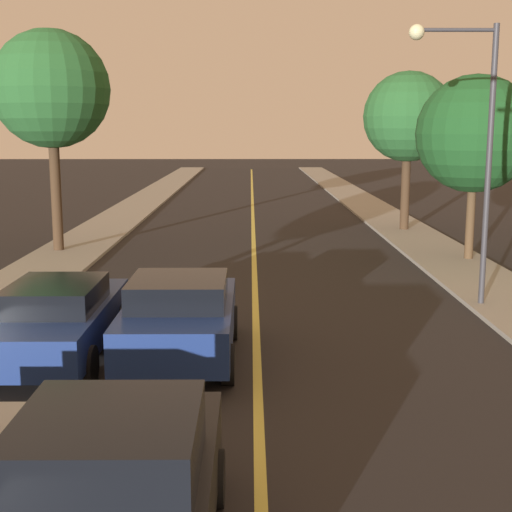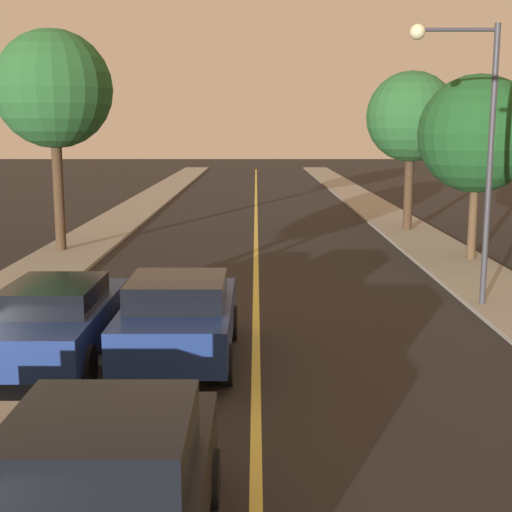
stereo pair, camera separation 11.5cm
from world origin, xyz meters
name	(u,v)px [view 1 (the left image)]	position (x,y,z in m)	size (l,w,h in m)	color
road_surface	(253,210)	(0.00, 36.00, 0.01)	(10.35, 80.00, 0.01)	black
sidewalk_left	(133,209)	(-6.43, 36.00, 0.06)	(2.50, 80.00, 0.12)	gray
sidewalk_right	(372,209)	(6.43, 36.00, 0.06)	(2.50, 80.00, 0.12)	gray
car_near_lane_front	(113,494)	(-1.45, 4.15, 0.86)	(2.05, 4.10, 1.72)	black
car_near_lane_second	(180,317)	(-1.45, 10.72, 0.85)	(2.11, 4.28, 1.63)	navy
car_outer_lane_second	(59,319)	(-3.73, 10.77, 0.81)	(1.94, 4.71, 1.53)	navy
streetlamp_right	(469,125)	(5.01, 14.71, 4.41)	(2.08, 0.36, 6.58)	#333338
tree_left_far	(51,90)	(-6.88, 22.56, 5.61)	(3.99, 3.99, 7.52)	#3D2B1C
tree_right_near	(475,134)	(7.05, 20.76, 4.15)	(3.75, 3.75, 5.91)	#4C3823
tree_right_far	(408,117)	(6.40, 27.67, 4.78)	(3.70, 3.70, 6.54)	#3D2B1C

